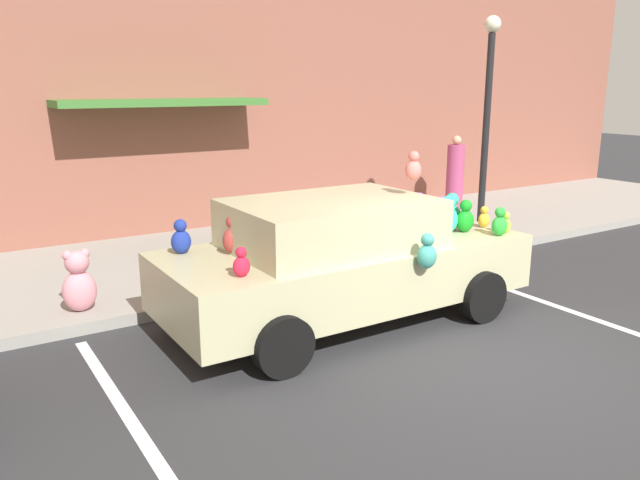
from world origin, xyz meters
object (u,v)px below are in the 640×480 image
plush_covered_car (344,258)px  street_lamp_post (487,106)px  teddy_bear_on_sidewalk (79,283)px  pedestrian_near_shopfront (455,176)px

plush_covered_car → street_lamp_post: (4.16, 1.73, 1.69)m
teddy_bear_on_sidewalk → street_lamp_post: street_lamp_post is taller
plush_covered_car → street_lamp_post: street_lamp_post is taller
plush_covered_car → pedestrian_near_shopfront: (5.76, 4.04, 0.08)m
street_lamp_post → pedestrian_near_shopfront: street_lamp_post is taller
street_lamp_post → plush_covered_car: bearing=-157.4°
teddy_bear_on_sidewalk → pedestrian_near_shopfront: pedestrian_near_shopfront is taller
teddy_bear_on_sidewalk → pedestrian_near_shopfront: size_ratio=0.48×
plush_covered_car → teddy_bear_on_sidewalk: bearing=148.7°
teddy_bear_on_sidewalk → plush_covered_car: bearing=-31.3°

